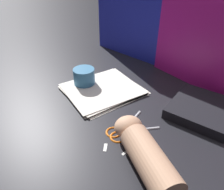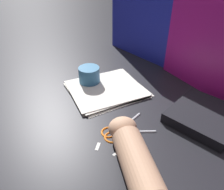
% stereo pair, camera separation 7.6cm
% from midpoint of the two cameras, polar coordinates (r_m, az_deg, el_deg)
% --- Properties ---
extents(ground_plane, '(6.00, 6.00, 0.00)m').
position_cam_midpoint_polar(ground_plane, '(0.79, 3.58, -4.15)').
color(ground_plane, black).
extents(backdrop_panel_left, '(0.78, 0.18, 0.55)m').
position_cam_midpoint_polar(backdrop_panel_left, '(1.03, 18.23, 20.63)').
color(backdrop_panel_left, '#2833D1').
rests_on(backdrop_panel_left, ground_plane).
extents(paper_stack, '(0.27, 0.30, 0.01)m').
position_cam_midpoint_polar(paper_stack, '(0.89, 1.01, 1.46)').
color(paper_stack, white).
rests_on(paper_stack, ground_plane).
extents(book_closed, '(0.26, 0.27, 0.04)m').
position_cam_midpoint_polar(book_closed, '(0.81, 25.50, -5.04)').
color(book_closed, black).
rests_on(book_closed, ground_plane).
extents(scissors, '(0.11, 0.18, 0.01)m').
position_cam_midpoint_polar(scissors, '(0.70, 4.87, -9.50)').
color(scissors, silver).
rests_on(scissors, ground_plane).
extents(hand_forearm, '(0.29, 0.15, 0.08)m').
position_cam_midpoint_polar(hand_forearm, '(0.59, 9.41, -15.27)').
color(hand_forearm, tan).
rests_on(hand_forearm, ground_plane).
extents(paper_scrap_near, '(0.03, 0.03, 0.00)m').
position_cam_midpoint_polar(paper_scrap_near, '(0.66, -0.36, -13.41)').
color(paper_scrap_near, white).
rests_on(paper_scrap_near, ground_plane).
extents(paper_scrap_mid, '(0.01, 0.03, 0.00)m').
position_cam_midpoint_polar(paper_scrap_mid, '(0.65, 4.85, -14.98)').
color(paper_scrap_mid, white).
rests_on(paper_scrap_mid, ground_plane).
extents(mug, '(0.09, 0.09, 0.08)m').
position_cam_midpoint_polar(mug, '(0.92, -3.60, 4.91)').
color(mug, teal).
rests_on(mug, ground_plane).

